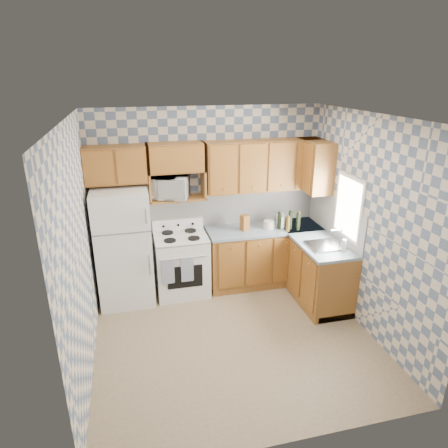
{
  "coord_description": "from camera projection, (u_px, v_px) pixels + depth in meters",
  "views": [
    {
      "loc": [
        -1.12,
        -4.05,
        3.14
      ],
      "look_at": [
        0.05,
        0.75,
        1.25
      ],
      "focal_mm": 32.0,
      "sensor_mm": 36.0,
      "label": 1
    }
  ],
  "objects": [
    {
      "name": "backsplash_right",
      "position": [
        334.0,
        216.0,
        5.72
      ],
      "size": [
        0.02,
        1.6,
        0.56
      ],
      "primitive_type": "cube",
      "color": "white",
      "rests_on": "right_wall"
    },
    {
      "name": "cooktop",
      "position": [
        181.0,
        237.0,
        5.77
      ],
      "size": [
        0.76,
        0.65,
        0.02
      ],
      "primitive_type": "cube",
      "color": "silver",
      "rests_on": "stove_body"
    },
    {
      "name": "bottle_1",
      "position": [
        298.0,
        222.0,
        5.94
      ],
      "size": [
        0.06,
        0.06,
        0.26
      ],
      "primitive_type": "cylinder",
      "color": "black",
      "rests_on": "countertop_back"
    },
    {
      "name": "countertop_back",
      "position": [
        265.0,
        229.0,
        6.08
      ],
      "size": [
        1.77,
        0.63,
        0.04
      ],
      "primitive_type": "cube",
      "color": "slate",
      "rests_on": "base_cabinets_back"
    },
    {
      "name": "electric_kettle",
      "position": [
        281.0,
        221.0,
        6.08
      ],
      "size": [
        0.14,
        0.14,
        0.18
      ],
      "primitive_type": "cylinder",
      "color": "white",
      "rests_on": "countertop_back"
    },
    {
      "name": "upper_cabinets_back",
      "position": [
        264.0,
        165.0,
        5.87
      ],
      "size": [
        1.75,
        0.33,
        0.74
      ],
      "primitive_type": "cube",
      "color": "brown",
      "rests_on": "back_wall"
    },
    {
      "name": "upper_cabinets_fridge",
      "position": [
        115.0,
        165.0,
        5.36
      ],
      "size": [
        0.82,
        0.33,
        0.5
      ],
      "primitive_type": "cube",
      "color": "brown",
      "rests_on": "back_wall"
    },
    {
      "name": "dish_towel_left",
      "position": [
        168.0,
        272.0,
        5.54
      ],
      "size": [
        0.18,
        0.02,
        0.37
      ],
      "primitive_type": "cube",
      "color": "navy",
      "rests_on": "stove_body"
    },
    {
      "name": "microwave",
      "position": [
        169.0,
        187.0,
        5.66
      ],
      "size": [
        0.65,
        0.53,
        0.31
      ],
      "primitive_type": "imported",
      "rotation": [
        0.0,
        0.0,
        -0.33
      ],
      "color": "white",
      "rests_on": "microwave_shelf"
    },
    {
      "name": "bottle_3",
      "position": [
        288.0,
        224.0,
        5.89
      ],
      "size": [
        0.06,
        0.06,
        0.22
      ],
      "primitive_type": "cylinder",
      "color": "brown",
      "rests_on": "countertop_back"
    },
    {
      "name": "right_wall",
      "position": [
        368.0,
        226.0,
        4.94
      ],
      "size": [
        0.02,
        3.2,
        2.7
      ],
      "primitive_type": "cube",
      "color": "slate",
      "rests_on": "ground"
    },
    {
      "name": "food_containers",
      "position": [
        269.0,
        224.0,
        6.03
      ],
      "size": [
        0.18,
        0.18,
        0.12
      ],
      "primitive_type": null,
      "color": "beige",
      "rests_on": "countertop_back"
    },
    {
      "name": "backguard",
      "position": [
        178.0,
        224.0,
        5.99
      ],
      "size": [
        0.76,
        0.08,
        0.17
      ],
      "primitive_type": "cube",
      "color": "white",
      "rests_on": "cooktop"
    },
    {
      "name": "sink",
      "position": [
        325.0,
        245.0,
        5.43
      ],
      "size": [
        0.48,
        0.4,
        0.03
      ],
      "primitive_type": "cube",
      "color": "#B7B7BC",
      "rests_on": "countertop_right"
    },
    {
      "name": "knife_block",
      "position": [
        245.0,
        223.0,
        5.94
      ],
      "size": [
        0.14,
        0.14,
        0.23
      ],
      "primitive_type": "cube",
      "rotation": [
        0.0,
        0.0,
        0.33
      ],
      "color": "brown",
      "rests_on": "countertop_back"
    },
    {
      "name": "soap_bottle",
      "position": [
        344.0,
        246.0,
        5.23
      ],
      "size": [
        0.06,
        0.06,
        0.17
      ],
      "primitive_type": "cylinder",
      "color": "beige",
      "rests_on": "countertop_right"
    },
    {
      "name": "base_cabinets_back",
      "position": [
        264.0,
        256.0,
        6.25
      ],
      "size": [
        1.75,
        0.6,
        0.88
      ],
      "primitive_type": "cube",
      "color": "brown",
      "rests_on": "floor"
    },
    {
      "name": "refrigerator",
      "position": [
        124.0,
        247.0,
        5.6
      ],
      "size": [
        0.75,
        0.7,
        1.68
      ],
      "primitive_type": "cube",
      "color": "white",
      "rests_on": "floor"
    },
    {
      "name": "bottle_4",
      "position": [
        279.0,
        221.0,
        6.0
      ],
      "size": [
        0.06,
        0.06,
        0.25
      ],
      "primitive_type": "cylinder",
      "color": "black",
      "rests_on": "countertop_back"
    },
    {
      "name": "back_wall",
      "position": [
        207.0,
        199.0,
        6.01
      ],
      "size": [
        3.4,
        0.02,
        2.7
      ],
      "primitive_type": "cube",
      "color": "slate",
      "rests_on": "ground"
    },
    {
      "name": "countertop_right",
      "position": [
        314.0,
        238.0,
        5.76
      ],
      "size": [
        0.63,
        1.6,
        0.04
      ],
      "primitive_type": "cube",
      "color": "slate",
      "rests_on": "base_cabinets_right"
    },
    {
      "name": "upper_cabinets_right",
      "position": [
        314.0,
        166.0,
        5.86
      ],
      "size": [
        0.33,
        0.7,
        0.74
      ],
      "primitive_type": "cube",
      "color": "brown",
      "rests_on": "right_wall"
    },
    {
      "name": "dish_towel_right",
      "position": [
        187.0,
        269.0,
        5.6
      ],
      "size": [
        0.18,
        0.02,
        0.37
      ],
      "primitive_type": "cube",
      "color": "navy",
      "rests_on": "stove_body"
    },
    {
      "name": "floor",
      "position": [
        234.0,
        337.0,
        5.04
      ],
      "size": [
        3.4,
        3.4,
        0.0
      ],
      "primitive_type": "plane",
      "color": "#7B634B",
      "rests_on": "ground"
    },
    {
      "name": "backsplash_back",
      "position": [
        233.0,
        206.0,
        6.15
      ],
      "size": [
        2.6,
        0.02,
        0.56
      ],
      "primitive_type": "cube",
      "color": "white",
      "rests_on": "back_wall"
    },
    {
      "name": "bottle_2",
      "position": [
        298.0,
        220.0,
        6.05
      ],
      "size": [
        0.06,
        0.06,
        0.24
      ],
      "primitive_type": "cylinder",
      "color": "brown",
      "rests_on": "countertop_back"
    },
    {
      "name": "bottle_0",
      "position": [
        290.0,
        220.0,
        5.97
      ],
      "size": [
        0.06,
        0.06,
        0.28
      ],
      "primitive_type": "cylinder",
      "color": "black",
      "rests_on": "countertop_back"
    },
    {
      "name": "window",
      "position": [
        348.0,
        207.0,
        5.31
      ],
      "size": [
        0.02,
        0.66,
        0.86
      ],
      "primitive_type": "cube",
      "color": "silver",
      "rests_on": "right_wall"
    },
    {
      "name": "base_cabinets_right",
      "position": [
        311.0,
        266.0,
        5.92
      ],
      "size": [
        0.6,
        1.6,
        0.88
      ],
      "primitive_type": "cube",
      "color": "brown",
      "rests_on": "floor"
    },
    {
      "name": "microwave_shelf",
      "position": [
        178.0,
        199.0,
        5.73
      ],
      "size": [
        0.8,
        0.33,
        0.03
      ],
      "primitive_type": "cube",
      "color": "brown",
      "rests_on": "back_wall"
    },
    {
      "name": "stove_body",
      "position": [
        182.0,
        265.0,
        5.94
      ],
      "size": [
        0.76,
        0.65,
        0.9
      ],
      "primitive_type": "cube",
      "color": "white",
      "rests_on": "floor"
    }
  ]
}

